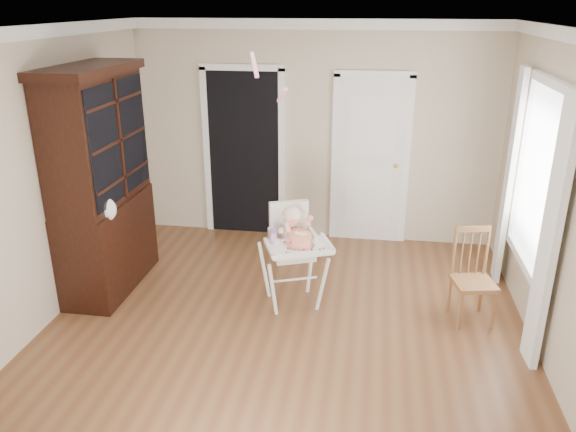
% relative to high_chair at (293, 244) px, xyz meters
% --- Properties ---
extents(floor, '(5.00, 5.00, 0.00)m').
position_rel_high_chair_xyz_m(floor, '(-0.00, -0.67, -0.66)').
color(floor, brown).
rests_on(floor, ground).
extents(ceiling, '(5.00, 5.00, 0.00)m').
position_rel_high_chair_xyz_m(ceiling, '(-0.00, -0.67, 2.04)').
color(ceiling, white).
rests_on(ceiling, wall_back).
extents(wall_back, '(4.50, 0.00, 4.50)m').
position_rel_high_chair_xyz_m(wall_back, '(-0.00, 1.83, 0.69)').
color(wall_back, beige).
rests_on(wall_back, floor).
extents(wall_left, '(0.00, 5.00, 5.00)m').
position_rel_high_chair_xyz_m(wall_left, '(-2.25, -0.67, 0.69)').
color(wall_left, beige).
rests_on(wall_left, floor).
extents(wall_right, '(0.00, 5.00, 5.00)m').
position_rel_high_chair_xyz_m(wall_right, '(2.25, -0.67, 0.69)').
color(wall_right, beige).
rests_on(wall_right, floor).
extents(crown_molding, '(4.50, 5.00, 0.12)m').
position_rel_high_chair_xyz_m(crown_molding, '(-0.00, -0.67, 1.98)').
color(crown_molding, white).
rests_on(crown_molding, ceiling).
extents(doorway, '(1.06, 0.05, 2.22)m').
position_rel_high_chair_xyz_m(doorway, '(-0.90, 1.81, 0.45)').
color(doorway, black).
rests_on(doorway, wall_back).
extents(closet_door, '(0.96, 0.09, 2.13)m').
position_rel_high_chair_xyz_m(closet_door, '(0.70, 1.80, 0.37)').
color(closet_door, white).
rests_on(closet_door, wall_back).
extents(window_right, '(0.13, 1.84, 2.30)m').
position_rel_high_chair_xyz_m(window_right, '(2.18, 0.13, 0.63)').
color(window_right, white).
rests_on(window_right, wall_right).
extents(high_chair, '(0.83, 0.92, 1.06)m').
position_rel_high_chair_xyz_m(high_chair, '(0.00, 0.00, 0.00)').
color(high_chair, white).
rests_on(high_chair, floor).
extents(baby, '(0.34, 0.25, 0.45)m').
position_rel_high_chair_xyz_m(baby, '(-0.01, 0.02, 0.15)').
color(baby, beige).
rests_on(baby, high_chair).
extents(cake, '(0.27, 0.27, 0.13)m').
position_rel_high_chair_xyz_m(cake, '(0.10, -0.21, 0.15)').
color(cake, silver).
rests_on(cake, high_chair).
extents(sippy_cup, '(0.07, 0.07, 0.17)m').
position_rel_high_chair_xyz_m(sippy_cup, '(-0.16, -0.17, 0.15)').
color(sippy_cup, '#DC86C2').
rests_on(sippy_cup, high_chair).
extents(china_cabinet, '(0.61, 1.38, 2.33)m').
position_rel_high_chair_xyz_m(china_cabinet, '(-1.99, 0.09, 0.51)').
color(china_cabinet, black).
rests_on(china_cabinet, floor).
extents(dining_chair, '(0.44, 0.44, 0.91)m').
position_rel_high_chair_xyz_m(dining_chair, '(1.73, -0.03, -0.23)').
color(dining_chair, brown).
rests_on(dining_chair, floor).
extents(streamer, '(0.17, 0.48, 0.15)m').
position_rel_high_chair_xyz_m(streamer, '(-0.21, -0.63, 1.78)').
color(streamer, pink).
rests_on(streamer, ceiling).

